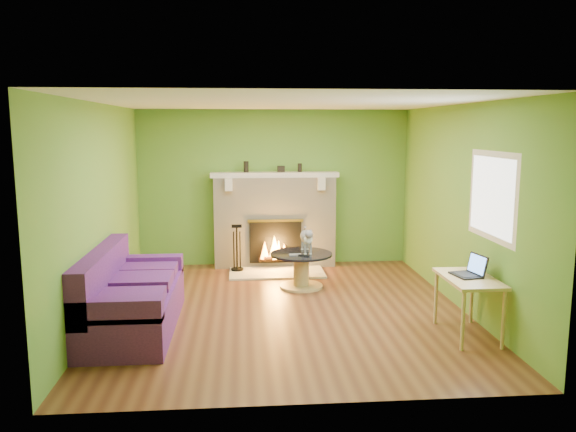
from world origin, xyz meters
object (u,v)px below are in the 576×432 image
Objects in this scene: coffee_table at (301,268)px; desk at (469,284)px; sofa at (128,298)px; cat at (306,239)px.

desk is (1.64, -2.07, 0.30)m from coffee_table.
coffee_table is 2.66m from desk.
desk is (3.81, -0.54, 0.23)m from sofa.
cat reaches higher than desk.
coffee_table is 0.42m from cat.
coffee_table is at bearing -149.43° from cat.
coffee_table is at bearing 128.45° from desk.
coffee_table is 1.46× the size of cat.
cat is (-1.56, 2.12, 0.11)m from desk.
sofa is 2.28× the size of desk.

